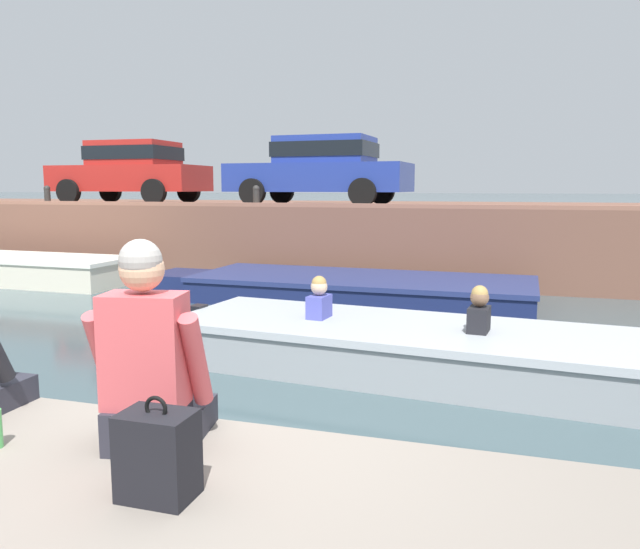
{
  "coord_description": "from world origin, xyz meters",
  "views": [
    {
      "loc": [
        1.58,
        -2.8,
        1.99
      ],
      "look_at": [
        -0.29,
        3.25,
        1.1
      ],
      "focal_mm": 35.0,
      "sensor_mm": 36.0,
      "label": 1
    }
  ],
  "objects_px": {
    "boat_moored_west_cream": "(12,269)",
    "car_leftmost_red": "(132,170)",
    "backpack_on_ledge": "(160,455)",
    "mooring_bollard_mid": "(256,195)",
    "mooring_bollard_west": "(47,194)",
    "person_seated_right": "(150,367)",
    "car_left_inner_blue": "(321,168)",
    "motorboat_passing": "(428,350)",
    "boat_moored_central_navy": "(346,288)"
  },
  "relations": [
    {
      "from": "mooring_bollard_mid",
      "to": "backpack_on_ledge",
      "type": "height_order",
      "value": "mooring_bollard_mid"
    },
    {
      "from": "boat_moored_central_navy",
      "to": "car_left_inner_blue",
      "type": "bearing_deg",
      "value": 113.78
    },
    {
      "from": "boat_moored_central_navy",
      "to": "mooring_bollard_mid",
      "type": "distance_m",
      "value": 3.48
    },
    {
      "from": "car_leftmost_red",
      "to": "car_left_inner_blue",
      "type": "xyz_separation_m",
      "value": [
        5.03,
        -0.0,
        0.0
      ]
    },
    {
      "from": "backpack_on_ledge",
      "to": "person_seated_right",
      "type": "bearing_deg",
      "value": 125.55
    },
    {
      "from": "boat_moored_west_cream",
      "to": "car_leftmost_red",
      "type": "xyz_separation_m",
      "value": [
        0.79,
        3.33,
        2.15
      ]
    },
    {
      "from": "motorboat_passing",
      "to": "mooring_bollard_west",
      "type": "bearing_deg",
      "value": 149.32
    },
    {
      "from": "boat_moored_central_navy",
      "to": "mooring_bollard_mid",
      "type": "relative_size",
      "value": 15.76
    },
    {
      "from": "boat_moored_central_navy",
      "to": "person_seated_right",
      "type": "xyz_separation_m",
      "value": [
        1.2,
        -8.06,
        0.95
      ]
    },
    {
      "from": "boat_moored_central_navy",
      "to": "car_leftmost_red",
      "type": "distance_m",
      "value": 7.67
    },
    {
      "from": "car_leftmost_red",
      "to": "person_seated_right",
      "type": "height_order",
      "value": "car_leftmost_red"
    },
    {
      "from": "car_leftmost_red",
      "to": "backpack_on_ledge",
      "type": "xyz_separation_m",
      "value": [
        8.03,
        -11.87,
        -1.46
      ]
    },
    {
      "from": "mooring_bollard_mid",
      "to": "car_left_inner_blue",
      "type": "bearing_deg",
      "value": 57.16
    },
    {
      "from": "boat_moored_central_navy",
      "to": "backpack_on_ledge",
      "type": "bearing_deg",
      "value": -79.94
    },
    {
      "from": "boat_moored_central_navy",
      "to": "boat_moored_west_cream",
      "type": "bearing_deg",
      "value": 179.57
    },
    {
      "from": "car_left_inner_blue",
      "to": "mooring_bollard_mid",
      "type": "distance_m",
      "value": 1.91
    },
    {
      "from": "car_leftmost_red",
      "to": "mooring_bollard_west",
      "type": "bearing_deg",
      "value": -130.98
    },
    {
      "from": "motorboat_passing",
      "to": "car_leftmost_red",
      "type": "relative_size",
      "value": 1.64
    },
    {
      "from": "car_left_inner_blue",
      "to": "mooring_bollard_west",
      "type": "relative_size",
      "value": 9.41
    },
    {
      "from": "car_leftmost_red",
      "to": "boat_moored_central_navy",
      "type": "bearing_deg",
      "value": -27.41
    },
    {
      "from": "motorboat_passing",
      "to": "mooring_bollard_mid",
      "type": "relative_size",
      "value": 14.19
    },
    {
      "from": "mooring_bollard_west",
      "to": "person_seated_right",
      "type": "bearing_deg",
      "value": -47.64
    },
    {
      "from": "mooring_bollard_mid",
      "to": "backpack_on_ledge",
      "type": "distance_m",
      "value": 11.12
    },
    {
      "from": "person_seated_right",
      "to": "backpack_on_ledge",
      "type": "xyz_separation_m",
      "value": [
        0.3,
        -0.43,
        -0.2
      ]
    },
    {
      "from": "mooring_bollard_mid",
      "to": "backpack_on_ledge",
      "type": "bearing_deg",
      "value": -68.99
    },
    {
      "from": "car_leftmost_red",
      "to": "motorboat_passing",
      "type": "bearing_deg",
      "value": -40.88
    },
    {
      "from": "boat_moored_central_navy",
      "to": "car_leftmost_red",
      "type": "xyz_separation_m",
      "value": [
        -6.52,
        3.38,
        2.21
      ]
    },
    {
      "from": "motorboat_passing",
      "to": "boat_moored_west_cream",
      "type": "bearing_deg",
      "value": 156.58
    },
    {
      "from": "motorboat_passing",
      "to": "car_leftmost_red",
      "type": "height_order",
      "value": "car_leftmost_red"
    },
    {
      "from": "car_leftmost_red",
      "to": "backpack_on_ledge",
      "type": "height_order",
      "value": "car_leftmost_red"
    },
    {
      "from": "car_leftmost_red",
      "to": "person_seated_right",
      "type": "distance_m",
      "value": 13.86
    },
    {
      "from": "motorboat_passing",
      "to": "person_seated_right",
      "type": "xyz_separation_m",
      "value": [
        -0.75,
        -4.11,
        0.91
      ]
    },
    {
      "from": "car_leftmost_red",
      "to": "mooring_bollard_mid",
      "type": "relative_size",
      "value": 8.67
    },
    {
      "from": "motorboat_passing",
      "to": "mooring_bollard_mid",
      "type": "distance_m",
      "value": 7.47
    },
    {
      "from": "car_left_inner_blue",
      "to": "mooring_bollard_mid",
      "type": "height_order",
      "value": "car_left_inner_blue"
    },
    {
      "from": "mooring_bollard_west",
      "to": "person_seated_right",
      "type": "distance_m",
      "value": 13.44
    },
    {
      "from": "boat_moored_west_cream",
      "to": "mooring_bollard_west",
      "type": "relative_size",
      "value": 12.96
    },
    {
      "from": "car_left_inner_blue",
      "to": "mooring_bollard_mid",
      "type": "bearing_deg",
      "value": -122.84
    },
    {
      "from": "boat_moored_central_navy",
      "to": "motorboat_passing",
      "type": "xyz_separation_m",
      "value": [
        1.96,
        -3.96,
        0.04
      ]
    },
    {
      "from": "car_leftmost_red",
      "to": "mooring_bollard_mid",
      "type": "bearing_deg",
      "value": -20.6
    },
    {
      "from": "car_left_inner_blue",
      "to": "car_leftmost_red",
      "type": "bearing_deg",
      "value": 179.96
    },
    {
      "from": "mooring_bollard_mid",
      "to": "person_seated_right",
      "type": "bearing_deg",
      "value": -69.7
    },
    {
      "from": "mooring_bollard_mid",
      "to": "mooring_bollard_west",
      "type": "bearing_deg",
      "value": 180.0
    },
    {
      "from": "car_leftmost_red",
      "to": "mooring_bollard_west",
      "type": "relative_size",
      "value": 8.67
    },
    {
      "from": "boat_moored_central_navy",
      "to": "mooring_bollard_mid",
      "type": "xyz_separation_m",
      "value": [
        -2.47,
        1.86,
        1.6
      ]
    },
    {
      "from": "boat_moored_central_navy",
      "to": "car_left_inner_blue",
      "type": "distance_m",
      "value": 4.3
    },
    {
      "from": "car_leftmost_red",
      "to": "car_left_inner_blue",
      "type": "height_order",
      "value": "same"
    },
    {
      "from": "person_seated_right",
      "to": "car_left_inner_blue",
      "type": "bearing_deg",
      "value": 103.23
    },
    {
      "from": "mooring_bollard_west",
      "to": "boat_moored_west_cream",
      "type": "bearing_deg",
      "value": -73.4
    },
    {
      "from": "motorboat_passing",
      "to": "person_seated_right",
      "type": "height_order",
      "value": "person_seated_right"
    }
  ]
}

